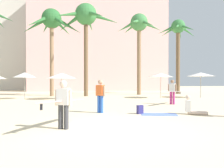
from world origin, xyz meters
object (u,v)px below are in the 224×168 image
object	(u,v)px
cafe_umbrella_1	(61,76)
cafe_umbrella_2	(161,75)
palm_tree_center	(178,35)
backpack	(140,110)
person_near_left	(100,95)
palm_tree_left	(86,19)
person_mid_left	(173,91)
person_far_left	(64,102)
person_mid_center	(192,108)
beach_towel	(159,114)
palm_tree_right	(139,29)
palm_tree_far_right	(52,24)
cafe_umbrella_3	(25,75)
cafe_umbrella_0	(201,74)

from	to	relation	value
cafe_umbrella_1	cafe_umbrella_2	distance (m)	9.24
palm_tree_center	backpack	distance (m)	19.86
palm_tree_center	person_near_left	size ratio (longest dim) A/B	5.75
palm_tree_left	cafe_umbrella_1	world-z (taller)	palm_tree_left
cafe_umbrella_2	person_mid_left	world-z (taller)	cafe_umbrella_2
palm_tree_center	person_far_left	world-z (taller)	palm_tree_center
palm_tree_left	person_near_left	xyz separation A→B (m)	(0.23, -12.36, -7.38)
person_mid_center	person_near_left	bearing A→B (deg)	-171.04
palm_tree_left	beach_towel	world-z (taller)	palm_tree_left
cafe_umbrella_1	palm_tree_right	bearing A→B (deg)	31.65
person_mid_center	beach_towel	bearing A→B (deg)	-161.31
person_mid_left	person_mid_center	bearing A→B (deg)	30.96
palm_tree_far_right	person_near_left	bearing A→B (deg)	-73.35
person_mid_left	palm_tree_left	bearing A→B (deg)	-104.30
backpack	person_near_left	xyz separation A→B (m)	(-1.87, 0.63, 0.71)
palm_tree_left	person_mid_left	xyz separation A→B (m)	(5.57, -9.34, -7.37)
palm_tree_right	palm_tree_far_right	world-z (taller)	palm_tree_right
beach_towel	person_near_left	bearing A→B (deg)	158.99
palm_tree_center	cafe_umbrella_3	size ratio (longest dim) A/B	4.00
palm_tree_left	beach_towel	bearing A→B (deg)	-77.66
cafe_umbrella_3	beach_towel	bearing A→B (deg)	-50.59
beach_towel	person_far_left	size ratio (longest dim) A/B	0.59
cafe_umbrella_2	cafe_umbrella_1	bearing A→B (deg)	179.66
cafe_umbrella_0	person_mid_left	bearing A→B (deg)	-135.66
cafe_umbrella_0	cafe_umbrella_1	xyz separation A→B (m)	(-13.22, 0.32, -0.18)
person_mid_left	person_far_left	size ratio (longest dim) A/B	0.85
palm_tree_right	cafe_umbrella_2	bearing A→B (deg)	-84.20
palm_tree_center	cafe_umbrella_0	world-z (taller)	palm_tree_center
cafe_umbrella_3	palm_tree_right	bearing A→B (deg)	21.13
palm_tree_left	person_far_left	distance (m)	17.36
cafe_umbrella_3	backpack	xyz separation A→B (m)	(7.67, -9.94, -1.96)
cafe_umbrella_0	cafe_umbrella_2	bearing A→B (deg)	176.15
person_mid_left	person_mid_center	xyz separation A→B (m)	(-1.05, -4.22, -0.60)
cafe_umbrella_1	person_mid_center	distance (m)	12.05
cafe_umbrella_0	beach_towel	xyz separation A→B (m)	(-7.99, -9.28, -2.27)
cafe_umbrella_2	person_mid_center	bearing A→B (deg)	-103.98
palm_tree_far_right	cafe_umbrella_0	xyz separation A→B (m)	(14.54, -4.62, -5.46)
palm_tree_right	person_mid_left	distance (m)	13.00
palm_tree_right	person_mid_left	xyz separation A→B (m)	(-0.82, -10.91, -7.02)
cafe_umbrella_0	person_mid_center	xyz separation A→B (m)	(-6.40, -9.45, -1.96)
cafe_umbrella_3	person_near_left	world-z (taller)	cafe_umbrella_3
backpack	cafe_umbrella_3	bearing A→B (deg)	16.28
palm_tree_right	backpack	xyz separation A→B (m)	(-4.29, -14.56, -7.74)
palm_tree_left	person_mid_center	bearing A→B (deg)	-71.55
palm_tree_left	palm_tree_far_right	world-z (taller)	palm_tree_left
person_far_left	cafe_umbrella_2	bearing A→B (deg)	-12.29
cafe_umbrella_1	backpack	size ratio (longest dim) A/B	6.36
palm_tree_left	person_mid_left	distance (m)	13.14
palm_tree_far_right	beach_towel	xyz separation A→B (m)	(6.55, -13.91, -7.73)
palm_tree_far_right	person_mid_center	distance (m)	17.87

